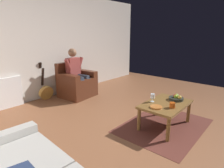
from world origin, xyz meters
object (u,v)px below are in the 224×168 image
(person_seated, at_px, (77,71))
(fruit_bowl, at_px, (176,98))
(guitar, at_px, (46,91))
(armchair, at_px, (77,84))
(wine_glass_near, at_px, (153,97))
(decorative_dish, at_px, (156,107))
(candle_jar, at_px, (172,105))
(coffee_table, at_px, (166,106))

(person_seated, xyz_separation_m, fruit_bowl, (-0.24, 2.53, -0.19))
(guitar, distance_m, fruit_bowl, 3.07)
(armchair, xyz_separation_m, guitar, (0.67, -0.36, -0.12))
(armchair, relative_size, fruit_bowl, 3.42)
(armchair, relative_size, wine_glass_near, 6.03)
(fruit_bowl, relative_size, decorative_dish, 1.31)
(wine_glass_near, relative_size, decorative_dish, 0.75)
(guitar, bearing_deg, decorative_dish, 97.12)
(guitar, bearing_deg, candle_jar, 99.97)
(person_seated, bearing_deg, armchair, -90.00)
(armchair, distance_m, wine_glass_near, 2.29)
(fruit_bowl, bearing_deg, armchair, -84.50)
(armchair, bearing_deg, fruit_bowl, 89.62)
(coffee_table, bearing_deg, decorative_dish, -5.55)
(person_seated, distance_m, fruit_bowl, 2.55)
(person_seated, distance_m, decorative_dish, 2.47)
(wine_glass_near, distance_m, candle_jar, 0.39)
(armchair, height_order, person_seated, person_seated)
(person_seated, height_order, guitar, person_seated)
(person_seated, distance_m, candle_jar, 2.64)
(coffee_table, xyz_separation_m, candle_jar, (0.12, 0.17, 0.11))
(armchair, xyz_separation_m, person_seated, (-0.00, 0.03, 0.34))
(armchair, distance_m, person_seated, 0.34)
(person_seated, bearing_deg, decorative_dish, 76.53)
(person_seated, bearing_deg, candle_jar, 80.95)
(person_seated, xyz_separation_m, candle_jar, (0.15, 2.63, -0.19))
(armchair, bearing_deg, person_seated, 90.00)
(candle_jar, bearing_deg, fruit_bowl, -165.35)
(armchair, xyz_separation_m, coffee_table, (0.03, 2.49, 0.05))
(wine_glass_near, xyz_separation_m, fruit_bowl, (-0.36, 0.28, -0.06))
(person_seated, distance_m, coffee_table, 2.48)
(guitar, relative_size, fruit_bowl, 3.59)
(person_seated, bearing_deg, wine_glass_near, 81.11)
(fruit_bowl, bearing_deg, coffee_table, -13.91)
(armchair, relative_size, coffee_table, 0.91)
(guitar, bearing_deg, armchair, 151.86)
(decorative_dish, bearing_deg, coffee_table, 174.45)
(person_seated, distance_m, wine_glass_near, 2.25)
(armchair, height_order, decorative_dish, armchair)
(person_seated, relative_size, decorative_dish, 6.31)
(guitar, xyz_separation_m, candle_jar, (-0.53, 3.02, 0.27))
(fruit_bowl, bearing_deg, wine_glass_near, -38.04)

